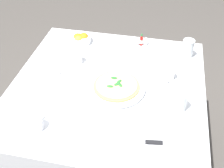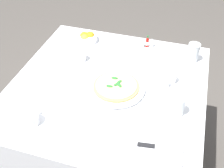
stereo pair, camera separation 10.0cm
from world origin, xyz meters
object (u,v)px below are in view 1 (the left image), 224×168
water_glass_far_right (180,102)px  salt_shaker (146,41)px  pizza_plate (116,87)px  coffee_cup_near_right (35,125)px  coffee_cup_left_edge (168,74)px  napkin_folded (165,145)px  water_glass_back_corner (187,49)px  dinner_knife (166,143)px  pepper_shaker (137,42)px  citrus_bowl (80,39)px  pizza (116,85)px  hot_sauce_bottle (141,41)px  coffee_cup_near_left (76,59)px  menu_card (59,70)px

water_glass_far_right → salt_shaker: 0.59m
pizza_plate → coffee_cup_near_right: 0.47m
coffee_cup_left_edge → napkin_folded: 0.47m
pizza_plate → water_glass_back_corner: (0.37, 0.39, 0.04)m
dinner_knife → pepper_shaker: bearing=98.8°
citrus_bowl → pepper_shaker: (0.37, 0.04, -0.00)m
pizza → hot_sauce_bottle: size_ratio=2.98×
coffee_cup_near_left → water_glass_back_corner: (0.65, 0.20, 0.02)m
coffee_cup_left_edge → hot_sauce_bottle: (-0.19, 0.31, 0.00)m
citrus_bowl → hot_sauce_bottle: hot_sauce_bottle is taller
napkin_folded → dinner_knife: dinner_knife is taller
pizza → citrus_bowl: size_ratio=1.65×
coffee_cup_near_right → pepper_shaker: bearing=65.4°
pizza_plate → coffee_cup_near_right: bearing=-132.1°
coffee_cup_left_edge → hot_sauce_bottle: 0.36m
coffee_cup_left_edge → pepper_shaker: coffee_cup_left_edge is taller
pizza_plate → citrus_bowl: bearing=128.9°
coffee_cup_near_left → menu_card: coffee_cup_near_left is taller
citrus_bowl → salt_shaker: size_ratio=2.67×
coffee_cup_near_right → napkin_folded: 0.59m
dinner_knife → salt_shaker: size_ratio=3.48×
pepper_shaker → water_glass_back_corner: bearing=-10.5°
coffee_cup_left_edge → pizza: bearing=-151.5°
dinner_knife → pepper_shaker: size_ratio=3.48×
water_glass_far_right → dinner_knife: 0.25m
citrus_bowl → menu_card: size_ratio=1.90×
coffee_cup_near_right → dinner_knife: bearing=2.1°
water_glass_far_right → hot_sauce_bottle: bearing=115.4°
water_glass_back_corner → menu_card: size_ratio=1.47×
hot_sauce_bottle → pepper_shaker: (-0.03, -0.01, -0.01)m
hot_sauce_bottle → salt_shaker: 0.03m
water_glass_back_corner → napkin_folded: size_ratio=0.51×
water_glass_back_corner → pizza: bearing=-133.6°
coffee_cup_left_edge → water_glass_far_right: (0.07, -0.23, 0.01)m
coffee_cup_left_edge → water_glass_back_corner: (0.10, 0.24, 0.02)m
pizza → menu_card: menu_card is taller
coffee_cup_near_right → napkin_folded: size_ratio=0.59×
salt_shaker → pepper_shaker: same height
pizza_plate → pepper_shaker: size_ratio=5.56×
dinner_knife → salt_shaker: bearing=94.6°
coffee_cup_near_left → salt_shaker: coffee_cup_near_left is taller
dinner_knife → salt_shaker: salt_shaker is taller
dinner_knife → pepper_shaker: 0.80m
pizza → coffee_cup_near_right: (-0.31, -0.35, 0.00)m
dinner_knife → citrus_bowl: size_ratio=1.31×
citrus_bowl → pepper_shaker: 0.38m
pizza_plate → hot_sauce_bottle: bearing=80.4°
pizza_plate → hot_sauce_bottle: (0.08, 0.45, 0.02)m
water_glass_back_corner → salt_shaker: 0.28m
pepper_shaker → pizza: bearing=-96.2°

